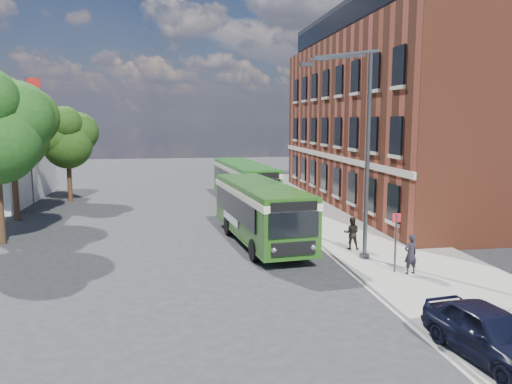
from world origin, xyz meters
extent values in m
plane|color=#28282B|center=(0.00, 0.00, 0.00)|extent=(120.00, 120.00, 0.00)
cube|color=#99978B|center=(7.00, 8.00, 0.07)|extent=(6.00, 48.00, 0.15)
cube|color=beige|center=(3.95, 8.00, 0.01)|extent=(0.12, 48.00, 0.01)
cube|color=brown|center=(14.00, 12.00, 6.00)|extent=(12.00, 26.00, 12.00)
cube|color=beige|center=(7.96, 12.00, 3.60)|extent=(0.12, 26.00, 0.35)
cube|color=black|center=(14.00, 12.00, 13.10)|extent=(10.80, 24.80, 2.20)
cube|color=black|center=(8.57, 12.00, 13.10)|extent=(0.08, 24.00, 1.40)
cylinder|color=#393C3E|center=(-12.50, 13.00, 4.50)|extent=(0.10, 0.10, 9.00)
cube|color=#AF1714|center=(-12.05, 13.00, 8.60)|extent=(0.90, 0.02, 0.60)
cylinder|color=#393C3E|center=(5.20, -2.00, 0.15)|extent=(0.44, 0.44, 0.30)
cylinder|color=#393C3E|center=(5.20, -2.00, 4.50)|extent=(0.18, 0.18, 9.00)
cube|color=#393C3E|center=(3.96, -2.60, 8.80)|extent=(2.58, 0.46, 0.37)
cube|color=#393C3E|center=(3.96, -1.40, 8.80)|extent=(2.58, 0.46, 0.37)
cube|color=#393C3E|center=(2.73, -3.08, 8.55)|extent=(0.55, 0.22, 0.16)
cube|color=#393C3E|center=(2.73, -0.92, 8.55)|extent=(0.55, 0.22, 0.16)
cylinder|color=#393C3E|center=(5.60, -4.20, 1.25)|extent=(0.08, 0.08, 2.50)
cube|color=red|center=(5.60, -4.20, 2.35)|extent=(0.35, 0.04, 0.35)
cube|color=#225115|center=(1.19, 1.98, 1.77)|extent=(3.59, 10.13, 2.45)
cube|color=#225115|center=(1.19, 1.98, 0.50)|extent=(3.63, 10.17, 0.14)
cube|color=black|center=(-0.11, 2.14, 1.90)|extent=(0.98, 8.07, 1.10)
cube|color=black|center=(2.43, 2.42, 1.90)|extent=(0.98, 8.07, 1.10)
cube|color=#F1E9C6|center=(1.19, 1.98, 2.60)|extent=(3.65, 10.19, 0.32)
cube|color=#225115|center=(1.19, 1.98, 2.96)|extent=(3.48, 10.02, 0.12)
cube|color=black|center=(1.75, -2.97, 1.95)|extent=(2.15, 0.32, 1.05)
cube|color=black|center=(1.75, -2.98, 2.70)|extent=(2.00, 0.30, 0.38)
cube|color=black|center=(1.75, -2.98, 0.95)|extent=(1.90, 0.29, 0.55)
sphere|color=silver|center=(0.90, -3.06, 0.95)|extent=(0.26, 0.26, 0.26)
sphere|color=silver|center=(2.59, -2.87, 0.95)|extent=(0.26, 0.26, 0.26)
cube|color=black|center=(0.64, 6.94, 2.00)|extent=(2.00, 0.30, 0.90)
cube|color=white|center=(-0.20, 2.83, 1.15)|extent=(0.40, 3.18, 0.45)
cylinder|color=black|center=(0.38, -1.28, 0.50)|extent=(0.39, 1.02, 1.00)
cylinder|color=black|center=(2.71, -1.02, 0.50)|extent=(0.39, 1.02, 1.00)
cylinder|color=black|center=(-0.21, 3.99, 0.50)|extent=(0.39, 1.02, 1.00)
cylinder|color=black|center=(2.12, 4.25, 0.50)|extent=(0.39, 1.02, 1.00)
cube|color=#1A5E14|center=(2.02, 14.01, 1.77)|extent=(3.48, 11.55, 2.45)
cube|color=#1A5E14|center=(2.02, 14.01, 0.50)|extent=(3.53, 11.59, 0.14)
cube|color=black|center=(0.72, 14.19, 1.90)|extent=(0.92, 9.55, 1.10)
cube|color=black|center=(3.27, 14.42, 1.90)|extent=(0.92, 9.55, 1.10)
cube|color=#ECE7C2|center=(2.02, 14.01, 2.60)|extent=(3.55, 11.62, 0.32)
cube|color=#1A5E14|center=(2.02, 14.01, 2.96)|extent=(3.38, 11.44, 0.12)
cube|color=black|center=(2.52, 8.31, 1.95)|extent=(2.15, 0.27, 1.05)
cube|color=black|center=(2.52, 8.30, 2.70)|extent=(2.00, 0.25, 0.38)
cube|color=black|center=(2.52, 8.30, 0.95)|extent=(1.90, 0.25, 0.55)
sphere|color=silver|center=(1.68, 8.25, 0.95)|extent=(0.26, 0.26, 0.26)
sphere|color=silver|center=(3.37, 8.40, 0.95)|extent=(0.26, 0.26, 0.26)
cube|color=black|center=(1.52, 19.70, 2.00)|extent=(2.00, 0.25, 0.90)
cube|color=white|center=(0.65, 14.89, 1.15)|extent=(0.32, 3.19, 0.45)
cylinder|color=black|center=(1.20, 10.03, 0.50)|extent=(0.37, 1.02, 1.00)
cylinder|color=black|center=(3.53, 10.24, 0.50)|extent=(0.37, 1.02, 1.00)
cylinder|color=black|center=(0.61, 16.78, 0.50)|extent=(0.37, 1.02, 1.00)
cylinder|color=black|center=(2.94, 16.99, 0.50)|extent=(0.37, 1.02, 1.00)
imported|color=black|center=(4.80, -11.47, 0.83)|extent=(2.10, 4.17, 1.36)
imported|color=black|center=(6.09, -4.54, 0.95)|extent=(0.66, 0.50, 1.61)
imported|color=black|center=(5.13, -0.51, 0.92)|extent=(0.89, 0.79, 1.54)
cylinder|color=#372514|center=(-11.62, 3.81, 1.84)|extent=(0.36, 0.36, 3.69)
sphere|color=#1D4916|center=(-10.78, 4.48, 6.29)|extent=(3.69, 3.69, 3.69)
cylinder|color=#372514|center=(-12.72, 10.04, 1.85)|extent=(0.36, 0.36, 3.71)
sphere|color=#214510|center=(-12.72, 10.04, 5.23)|extent=(4.38, 4.38, 4.38)
sphere|color=#214510|center=(-11.88, 10.71, 6.32)|extent=(3.71, 3.71, 3.71)
sphere|color=#214510|center=(-12.72, 9.20, 7.16)|extent=(3.03, 3.03, 3.03)
cylinder|color=#372514|center=(-10.94, 17.19, 1.54)|extent=(0.36, 0.36, 3.08)
sphere|color=#1E3D10|center=(-10.94, 17.19, 4.34)|extent=(3.64, 3.64, 3.64)
sphere|color=#1E3D10|center=(-10.24, 17.75, 5.24)|extent=(3.08, 3.08, 3.08)
sphere|color=#1E3D10|center=(-11.57, 16.70, 4.90)|extent=(2.80, 2.80, 2.80)
sphere|color=#1E3D10|center=(-10.94, 16.49, 5.94)|extent=(2.52, 2.52, 2.52)
camera|label=1|loc=(-2.97, -22.33, 6.16)|focal=35.00mm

